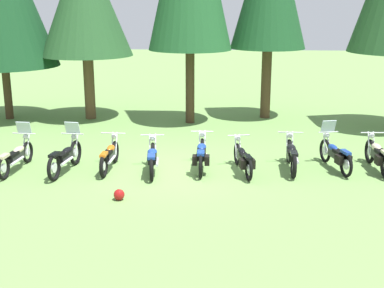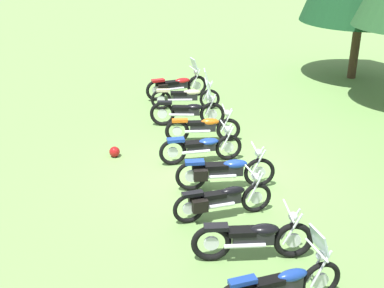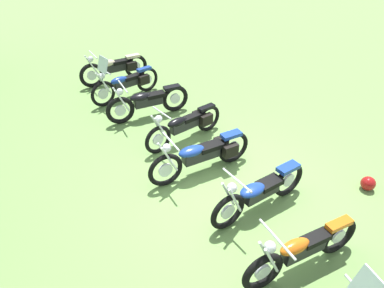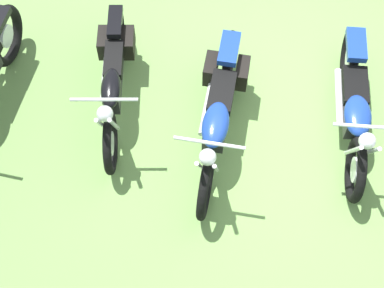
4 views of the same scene
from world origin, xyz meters
TOP-DOWN VIEW (x-y plane):
  - ground_plane at (0.00, 0.00)m, footprint 80.00×80.00m
  - motorcycle_4 at (-0.72, -0.22)m, footprint 0.71×2.18m
  - motorcycle_5 at (0.72, 0.15)m, footprint 0.69×2.34m
  - motorcycle_6 at (1.95, -0.09)m, footprint 0.80×2.15m

SIDE VIEW (x-z plane):
  - ground_plane at x=0.00m, z-range 0.00..0.00m
  - motorcycle_6 at x=1.95m, z-range -0.06..0.93m
  - motorcycle_4 at x=-0.72m, z-range -0.06..0.94m
  - motorcycle_5 at x=0.72m, z-range -0.04..0.98m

